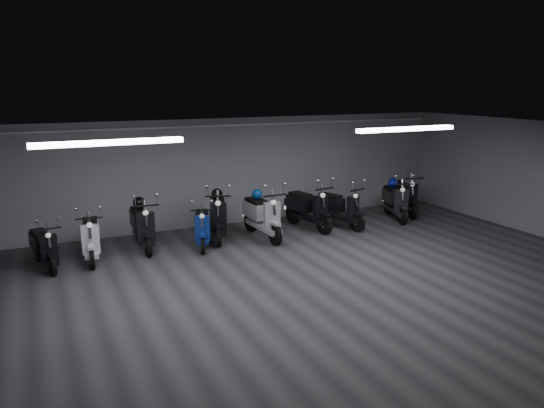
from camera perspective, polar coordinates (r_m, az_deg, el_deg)
name	(u,v)px	position (r m, az deg, el deg)	size (l,w,h in m)	color
floor	(301,293)	(9.47, 3.16, -9.73)	(14.00, 10.00, 0.01)	#333336
ceiling	(303,136)	(8.77, 3.39, 7.44)	(14.00, 10.00, 0.01)	gray
back_wall	(210,173)	(13.54, -6.82, 3.39)	(14.00, 0.01, 2.80)	gray
fluor_strip_left	(109,143)	(8.80, -17.48, 6.45)	(2.40, 0.18, 0.08)	white
fluor_strip_right	(406,129)	(11.28, 14.56, 7.99)	(2.40, 0.18, 0.08)	white
conduit	(210,126)	(13.30, -6.85, 8.51)	(0.05, 0.05, 13.60)	white
scooter_1	(43,241)	(11.40, -23.85, -3.70)	(0.53, 1.59, 1.18)	black
scooter_2	(90,230)	(11.56, -19.33, -2.75)	(0.59, 1.76, 1.31)	silver
scooter_3	(142,219)	(12.02, -14.11, -1.57)	(0.63, 1.89, 1.40)	black
scooter_4	(202,221)	(11.94, -7.70, -1.82)	(0.55, 1.65, 1.23)	navy
scooter_5	(218,209)	(12.49, -6.00, -0.55)	(0.66, 1.97, 1.46)	black
scooter_6	(262,209)	(12.45, -1.08, -0.52)	(0.66, 1.97, 1.46)	#B9B8BD
scooter_7	(308,202)	(13.29, 4.02, 0.25)	(0.64, 1.92, 1.43)	black
scooter_8	(339,202)	(13.51, 7.39, 0.20)	(0.60, 1.80, 1.34)	black
scooter_9	(396,195)	(14.60, 13.43, 0.96)	(0.61, 1.83, 1.36)	black
scooter_10	(404,190)	(15.25, 14.26, 1.54)	(0.64, 1.91, 1.42)	black
helmet_0	(217,194)	(12.69, -6.06, 1.11)	(0.28, 0.28, 0.28)	black
helmet_1	(139,203)	(12.20, -14.39, 0.13)	(0.29, 0.29, 0.29)	black
helmet_2	(393,183)	(14.78, 13.17, 2.30)	(0.27, 0.27, 0.27)	#0E189E
helmet_3	(257,194)	(12.62, -1.65, 1.08)	(0.26, 0.26, 0.26)	#0D4292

